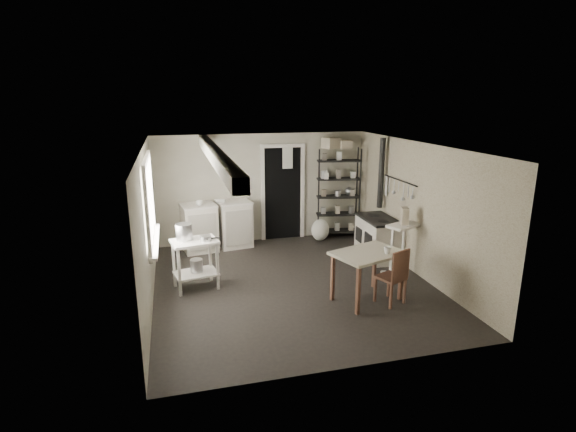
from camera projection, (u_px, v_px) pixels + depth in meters
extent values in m
plane|color=black|center=(293.00, 284.00, 7.54)|extent=(5.00, 5.00, 0.00)
plane|color=silver|center=(293.00, 146.00, 6.95)|extent=(5.00, 5.00, 0.00)
cube|color=#BAB49E|center=(262.00, 188.00, 9.58)|extent=(4.50, 0.02, 2.30)
cube|color=#BAB49E|center=(353.00, 276.00, 4.91)|extent=(4.50, 0.02, 2.30)
cube|color=#BAB49E|center=(147.00, 228.00, 6.69)|extent=(0.02, 5.00, 2.30)
cube|color=#BAB49E|center=(418.00, 209.00, 7.79)|extent=(0.02, 5.00, 2.30)
cylinder|color=#BABABD|center=(184.00, 232.00, 7.18)|extent=(0.33, 0.33, 0.28)
cylinder|color=#BABABD|center=(205.00, 239.00, 7.15)|extent=(0.22, 0.22, 0.10)
cylinder|color=#BABABD|center=(197.00, 266.00, 7.29)|extent=(0.25, 0.25, 0.22)
imported|color=white|center=(220.00, 203.00, 9.06)|extent=(0.30, 0.30, 0.07)
imported|color=white|center=(199.00, 205.00, 8.85)|extent=(0.15, 0.15, 0.10)
imported|color=white|center=(326.00, 176.00, 9.65)|extent=(0.12, 0.12, 0.21)
cube|color=beige|center=(331.00, 146.00, 9.55)|extent=(0.41, 0.39, 0.23)
cube|color=beige|center=(345.00, 147.00, 9.61)|extent=(0.26, 0.25, 0.16)
cube|color=beige|center=(404.00, 219.00, 7.67)|extent=(0.17, 0.22, 0.29)
imported|color=white|center=(387.00, 251.00, 6.69)|extent=(0.14, 0.14, 0.10)
ellipsoid|color=silver|center=(320.00, 230.00, 9.74)|extent=(0.44, 0.39, 0.47)
cylinder|color=white|center=(384.00, 276.00, 7.67)|extent=(0.13, 0.13, 0.15)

